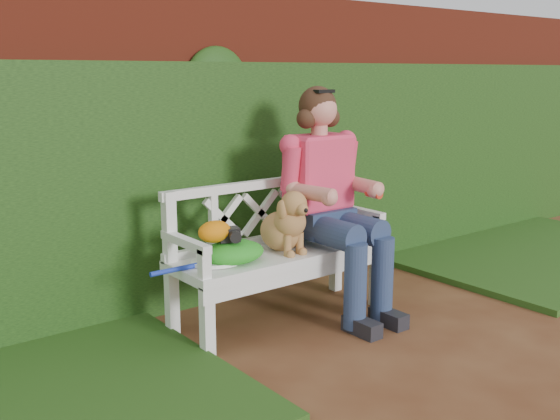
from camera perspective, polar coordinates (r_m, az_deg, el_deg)
ground at (r=4.05m, az=13.84°, el=-12.21°), size 60.00×60.00×0.00m
brick_wall at (r=5.11m, az=-2.50°, el=5.95°), size 10.00×0.30×2.20m
ivy_hedge at (r=4.97m, az=-1.00°, el=2.88°), size 10.00×0.18×1.70m
grass_right at (r=6.41m, az=20.93°, el=-3.38°), size 2.60×2.00×0.05m
garden_bench at (r=4.40m, az=0.00°, el=-6.51°), size 1.64×0.78×0.48m
seated_woman at (r=4.47m, az=3.84°, el=1.09°), size 0.73×0.94×1.59m
dog at (r=4.25m, az=0.35°, el=-0.88°), size 0.33×0.42×0.42m
tennis_racket at (r=4.03m, az=-5.82°, el=-4.50°), size 0.67×0.31×0.03m
green_bag at (r=4.05m, az=-4.10°, el=-3.63°), size 0.50×0.45×0.14m
camera_item at (r=4.01m, az=-4.47°, el=-2.14°), size 0.15×0.13×0.08m
baseball_glove at (r=3.98m, az=-5.71°, el=-1.89°), size 0.26×0.23×0.13m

